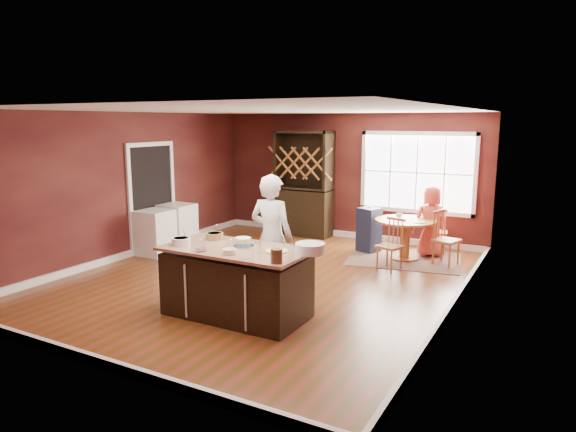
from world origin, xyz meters
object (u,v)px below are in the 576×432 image
at_px(layer_cake, 243,242).
at_px(washer, 155,233).
at_px(chair_south, 390,244).
at_px(seated_woman, 431,221).
at_px(baker, 272,238).
at_px(dryer, 177,226).
at_px(chair_east, 446,238).
at_px(high_chair, 369,229).
at_px(dining_table, 405,231).
at_px(hutch, 304,183).
at_px(chair_north, 437,230).
at_px(kitchen_island, 236,283).
at_px(toddler, 373,210).

height_order(layer_cake, washer, layer_cake).
distance_m(chair_south, seated_woman, 1.33).
height_order(baker, dryer, baker).
relative_size(chair_east, high_chair, 1.09).
relative_size(dining_table, chair_east, 1.13).
height_order(chair_east, high_chair, chair_east).
relative_size(layer_cake, hutch, 0.12).
distance_m(chair_north, high_chair, 1.30).
height_order(kitchen_island, washer, kitchen_island).
distance_m(layer_cake, washer, 3.68).
height_order(layer_cake, high_chair, layer_cake).
bearing_deg(dryer, high_chair, 24.03).
bearing_deg(high_chair, washer, -130.16).
relative_size(chair_north, dryer, 1.02).
bearing_deg(baker, kitchen_island, 84.02).
relative_size(kitchen_island, dryer, 2.15).
bearing_deg(layer_cake, seated_woman, 70.74).
bearing_deg(toddler, seated_woman, 5.12).
bearing_deg(hutch, washer, -119.88).
relative_size(dining_table, seated_woman, 0.83).
bearing_deg(dryer, layer_cake, -36.78).
bearing_deg(baker, dining_table, -110.02).
bearing_deg(chair_south, high_chair, 143.19).
xyz_separation_m(chair_south, seated_woman, (0.39, 1.26, 0.22)).
distance_m(kitchen_island, chair_north, 4.82).
bearing_deg(layer_cake, chair_east, 63.28).
relative_size(baker, dryer, 2.04).
distance_m(dining_table, layer_cake, 3.90).
bearing_deg(dining_table, hutch, 159.58).
distance_m(kitchen_island, washer, 3.64).
bearing_deg(baker, dryer, -28.43).
bearing_deg(seated_woman, washer, -3.66).
bearing_deg(hutch, toddler, -18.46).
bearing_deg(chair_north, dining_table, 49.85).
relative_size(toddler, dryer, 0.29).
xyz_separation_m(dining_table, layer_cake, (-1.10, -3.72, 0.44)).
xyz_separation_m(kitchen_island, chair_south, (1.11, 3.01, 0.02)).
bearing_deg(seated_woman, hutch, -41.15).
xyz_separation_m(baker, chair_north, (1.49, 3.78, -0.45)).
height_order(chair_south, dryer, chair_south).
relative_size(chair_south, washer, 1.05).
bearing_deg(chair_south, hutch, 162.73).
bearing_deg(layer_cake, washer, 151.33).
bearing_deg(chair_east, hutch, 89.80).
distance_m(chair_north, hutch, 3.10).
relative_size(baker, chair_east, 1.83).
height_order(layer_cake, chair_north, layer_cake).
distance_m(dining_table, hutch, 2.84).
xyz_separation_m(chair_east, dryer, (-5.04, -1.30, -0.05)).
distance_m(chair_east, high_chair, 1.56).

